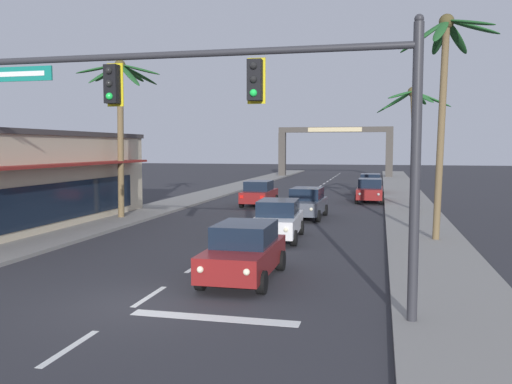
{
  "coord_description": "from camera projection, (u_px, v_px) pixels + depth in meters",
  "views": [
    {
      "loc": [
        5.88,
        -12.15,
        3.93
      ],
      "look_at": [
        1.2,
        8.0,
        2.2
      ],
      "focal_mm": 37.66,
      "sensor_mm": 36.0,
      "label": 1
    }
  ],
  "objects": [
    {
      "name": "palm_right_second",
      "position": [
        445.0,
        72.0,
        21.55
      ],
      "size": [
        3.96,
        3.79,
        9.23
      ],
      "color": "brown",
      "rests_on": "ground"
    },
    {
      "name": "palm_right_third",
      "position": [
        413.0,
        118.0,
        31.91
      ],
      "size": [
        4.42,
        4.44,
        7.5
      ],
      "color": "brown",
      "rests_on": "ground"
    },
    {
      "name": "sedan_lead_at_stop_bar",
      "position": [
        244.0,
        251.0,
        15.93
      ],
      "size": [
        1.95,
        4.45,
        1.68
      ],
      "color": "maroon",
      "rests_on": "ground"
    },
    {
      "name": "ground_plane",
      "position": [
        137.0,
        304.0,
        13.44
      ],
      "size": [
        220.0,
        220.0,
        0.0
      ],
      "primitive_type": "plane",
      "color": "#2D2D33"
    },
    {
      "name": "sidewalk_right",
      "position": [
        413.0,
        214.0,
        31.1
      ],
      "size": [
        3.2,
        110.0,
        0.14
      ],
      "primitive_type": "cube",
      "color": "gray",
      "rests_on": "ground"
    },
    {
      "name": "sedan_third_in_queue",
      "position": [
        278.0,
        219.0,
        22.89
      ],
      "size": [
        2.11,
        4.51,
        1.68
      ],
      "color": "silver",
      "rests_on": "ground"
    },
    {
      "name": "traffic_signal_mast",
      "position": [
        259.0,
        106.0,
        12.16
      ],
      "size": [
        10.76,
        0.41,
        6.72
      ],
      "color": "#2D2D33",
      "rests_on": "ground"
    },
    {
      "name": "sedan_oncoming_far",
      "position": [
        259.0,
        193.0,
        36.0
      ],
      "size": [
        1.95,
        4.45,
        1.68
      ],
      "color": "maroon",
      "rests_on": "ground"
    },
    {
      "name": "sidewalk_left",
      "position": [
        162.0,
        207.0,
        34.61
      ],
      "size": [
        3.2,
        110.0,
        0.14
      ],
      "primitive_type": "cube",
      "color": "gray",
      "rests_on": "ground"
    },
    {
      "name": "lane_markings",
      "position": [
        289.0,
        211.0,
        33.07
      ],
      "size": [
        4.28,
        88.2,
        0.01
      ],
      "color": "silver",
      "rests_on": "ground"
    },
    {
      "name": "town_gateway_arch",
      "position": [
        335.0,
        145.0,
        70.1
      ],
      "size": [
        14.83,
        0.9,
        6.56
      ],
      "color": "#423D38",
      "rests_on": "ground"
    },
    {
      "name": "sedan_parked_mid_kerb",
      "position": [
        370.0,
        190.0,
        38.37
      ],
      "size": [
        1.98,
        4.46,
        1.68
      ],
      "color": "maroon",
      "rests_on": "ground"
    },
    {
      "name": "sedan_fifth_in_queue",
      "position": [
        307.0,
        203.0,
        29.72
      ],
      "size": [
        2.07,
        4.5,
        1.68
      ],
      "color": "#4C515B",
      "rests_on": "ground"
    },
    {
      "name": "palm_left_second",
      "position": [
        120.0,
        100.0,
        28.68
      ],
      "size": [
        4.37,
        4.42,
        8.57
      ],
      "color": "brown",
      "rests_on": "ground"
    },
    {
      "name": "sedan_parked_nearest_kerb",
      "position": [
        370.0,
        184.0,
        45.3
      ],
      "size": [
        1.96,
        4.46,
        1.68
      ],
      "color": "maroon",
      "rests_on": "ground"
    }
  ]
}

